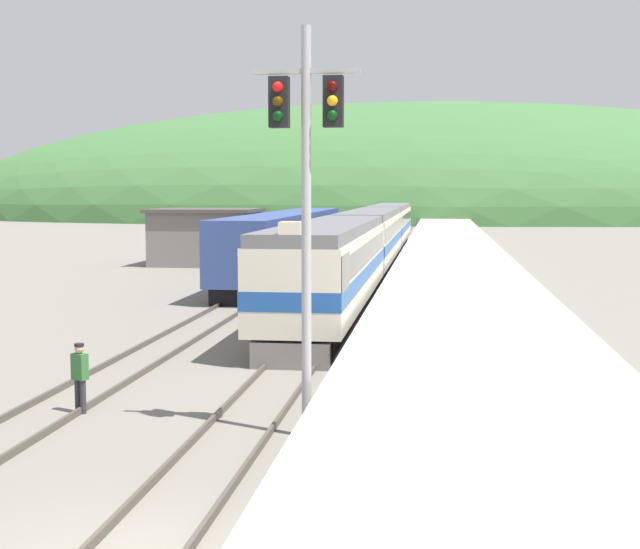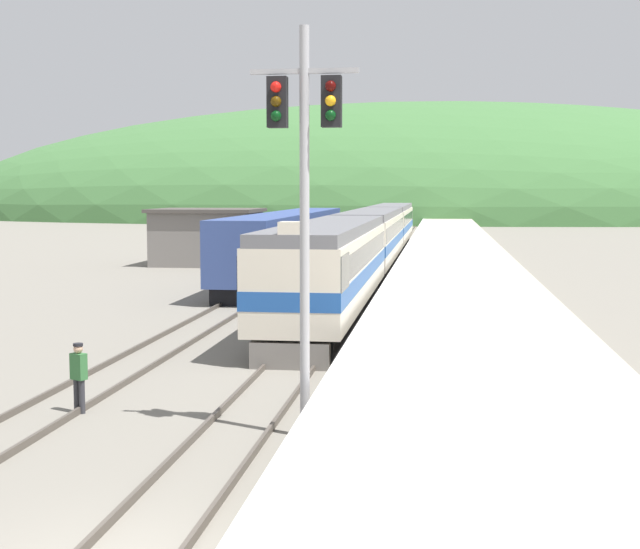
{
  "view_description": "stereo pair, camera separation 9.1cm",
  "coord_description": "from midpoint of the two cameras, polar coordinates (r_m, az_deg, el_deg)",
  "views": [
    {
      "loc": [
        4.13,
        -11.12,
        5.1
      ],
      "look_at": [
        0.23,
        18.39,
        2.28
      ],
      "focal_mm": 50.0,
      "sensor_mm": 36.0,
      "label": 1
    },
    {
      "loc": [
        4.22,
        -11.11,
        5.1
      ],
      "look_at": [
        0.23,
        18.39,
        2.28
      ],
      "focal_mm": 50.0,
      "sensor_mm": 36.0,
      "label": 2
    }
  ],
  "objects": [
    {
      "name": "track_worker",
      "position": [
        21.23,
        -15.06,
        -6.16
      ],
      "size": [
        0.42,
        0.35,
        1.62
      ],
      "color": "#2D2D33",
      "rests_on": "ground"
    },
    {
      "name": "distant_hills",
      "position": [
        168.08,
        6.29,
        3.64
      ],
      "size": [
        186.29,
        83.83,
        42.33
      ],
      "color": "#3D6B38",
      "rests_on": "ground"
    },
    {
      "name": "carriage_third",
      "position": [
        78.29,
        4.65,
        3.2
      ],
      "size": [
        2.98,
        21.42,
        3.85
      ],
      "color": "black",
      "rests_on": "ground"
    },
    {
      "name": "express_train_lead_car",
      "position": [
        34.56,
        0.73,
        0.45
      ],
      "size": [
        2.99,
        19.65,
        4.21
      ],
      "color": "black",
      "rests_on": "ground"
    },
    {
      "name": "track_siding",
      "position": [
        81.74,
        1.5,
        1.89
      ],
      "size": [
        1.52,
        180.0,
        0.16
      ],
      "color": "#4C443D",
      "rests_on": "ground"
    },
    {
      "name": "signal_mast_main",
      "position": [
        18.11,
        -0.86,
        6.69
      ],
      "size": [
        2.2,
        0.42,
        8.38
      ],
      "color": "#9E9EA3",
      "rests_on": "ground"
    },
    {
      "name": "siding_train",
      "position": [
        52.54,
        -1.97,
        1.98
      ],
      "size": [
        2.9,
        28.49,
        3.79
      ],
      "color": "black",
      "rests_on": "ground"
    },
    {
      "name": "station_shed",
      "position": [
        61.6,
        -7.19,
        2.43
      ],
      "size": [
        7.19,
        6.12,
        3.85
      ],
      "color": "slate",
      "rests_on": "ground"
    },
    {
      "name": "carriage_second",
      "position": [
        56.06,
        3.42,
        2.33
      ],
      "size": [
        2.98,
        21.42,
        3.85
      ],
      "color": "black",
      "rests_on": "ground"
    },
    {
      "name": "platform",
      "position": [
        61.29,
        8.61,
        1.09
      ],
      "size": [
        6.79,
        140.0,
        1.11
      ],
      "color": "#B2A893",
      "rests_on": "ground"
    },
    {
      "name": "track_main",
      "position": [
        81.37,
        4.75,
        1.86
      ],
      "size": [
        1.52,
        180.0,
        0.16
      ],
      "color": "#4C443D",
      "rests_on": "ground"
    }
  ]
}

